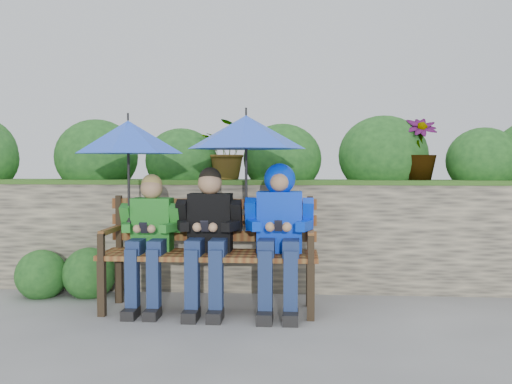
# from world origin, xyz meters

# --- Properties ---
(ground) EXTENTS (60.00, 60.00, 0.00)m
(ground) POSITION_xyz_m (0.00, 0.00, 0.00)
(ground) COLOR slate
(ground) RESTS_ON ground
(garden_backdrop) EXTENTS (8.00, 2.88, 1.87)m
(garden_backdrop) POSITION_xyz_m (0.06, 1.61, 0.63)
(garden_backdrop) COLOR #4B473E
(garden_backdrop) RESTS_ON ground
(park_bench) EXTENTS (1.73, 0.51, 0.91)m
(park_bench) POSITION_xyz_m (-0.36, -0.00, 0.52)
(park_bench) COLOR #2D2216
(park_bench) RESTS_ON ground
(boy_left) EXTENTS (0.48, 0.55, 1.10)m
(boy_left) POSITION_xyz_m (-0.85, -0.08, 0.62)
(boy_left) COLOR #2B8429
(boy_left) RESTS_ON ground
(boy_middle) EXTENTS (0.52, 0.60, 1.15)m
(boy_middle) POSITION_xyz_m (-0.37, -0.08, 0.64)
(boy_middle) COLOR black
(boy_middle) RESTS_ON ground
(boy_right) EXTENTS (0.54, 0.66, 1.19)m
(boy_right) POSITION_xyz_m (0.20, -0.07, 0.70)
(boy_right) COLOR #001ED2
(boy_right) RESTS_ON ground
(umbrella_left) EXTENTS (0.89, 0.89, 0.90)m
(umbrella_left) POSITION_xyz_m (-1.02, -0.07, 1.40)
(umbrella_left) COLOR blue
(umbrella_left) RESTS_ON ground
(umbrella_right) EXTENTS (0.95, 0.95, 0.92)m
(umbrella_right) POSITION_xyz_m (-0.07, -0.02, 1.43)
(umbrella_right) COLOR blue
(umbrella_right) RESTS_ON ground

